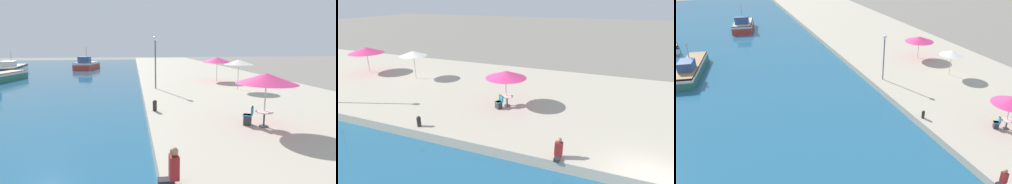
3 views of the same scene
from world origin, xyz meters
The scene contains 8 objects.
cafe_umbrella_pink centered at (5.39, 8.79, 2.89)m, with size 2.82×2.82×2.53m.
cafe_umbrella_white centered at (8.30, 19.09, 2.98)m, with size 2.45×2.45×2.59m.
cafe_umbrella_striped centered at (8.29, 24.95, 2.88)m, with size 3.36×3.36×2.56m.
cafe_table centered at (5.34, 8.68, 1.14)m, with size 0.80×0.80×0.74m.
cafe_chair_left centered at (4.70, 9.02, 0.93)m, with size 0.57×0.56×0.91m.
cafe_chair_right centered at (4.74, 9.08, 0.93)m, with size 0.58×0.57×0.91m.
person_at_quay centered at (0.30, 4.09, 1.08)m, with size 0.57×0.36×1.06m.
mooring_bollard centered at (0.50, 12.37, 0.96)m, with size 0.26×0.26×0.65m.
Camera 2 is at (-10.49, 2.41, 7.81)m, focal length 28.00 mm.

